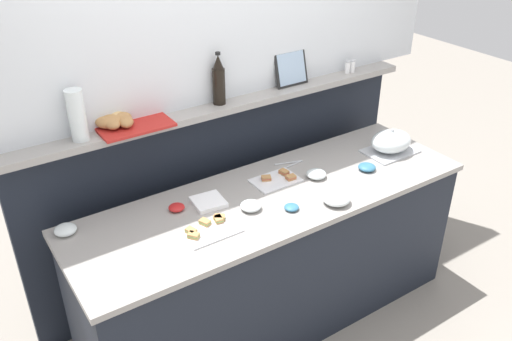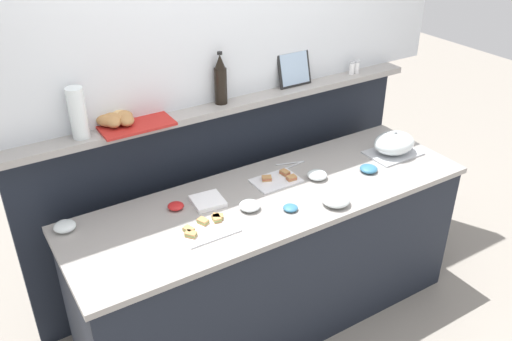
{
  "view_description": "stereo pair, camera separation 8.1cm",
  "coord_description": "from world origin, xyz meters",
  "px_view_note": "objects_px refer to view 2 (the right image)",
  "views": [
    {
      "loc": [
        -1.54,
        -2.14,
        2.59
      ],
      "look_at": [
        -0.05,
        0.1,
        1.06
      ],
      "focal_mm": 38.01,
      "sensor_mm": 36.0,
      "label": 1
    },
    {
      "loc": [
        -1.47,
        -2.18,
        2.59
      ],
      "look_at": [
        -0.05,
        0.1,
        1.06
      ],
      "focal_mm": 38.01,
      "sensor_mm": 36.0,
      "label": 2
    }
  ],
  "objects_px": {
    "framed_picture": "(294,69)",
    "serving_tongs": "(292,164)",
    "bread_basket": "(121,120)",
    "pepper_shaker": "(357,67)",
    "glass_bowl_extra": "(336,200)",
    "sandwich_platter_side": "(277,180)",
    "condiment_bowl_teal": "(176,206)",
    "condiment_bowl_dark": "(290,208)",
    "wine_bottle_dark": "(221,81)",
    "water_carafe": "(78,113)",
    "sandwich_platter_front": "(207,228)",
    "condiment_bowl_red": "(369,169)",
    "glass_bowl_small": "(250,206)",
    "salt_shaker": "(352,68)",
    "glass_bowl_large": "(65,227)",
    "serving_cloche": "(394,144)",
    "napkin_stack": "(208,201)",
    "glass_bowl_medium": "(317,175)"
  },
  "relations": [
    {
      "from": "condiment_bowl_dark",
      "to": "condiment_bowl_teal",
      "type": "bearing_deg",
      "value": 146.7
    },
    {
      "from": "water_carafe",
      "to": "condiment_bowl_red",
      "type": "bearing_deg",
      "value": -20.0
    },
    {
      "from": "condiment_bowl_dark",
      "to": "wine_bottle_dark",
      "type": "xyz_separation_m",
      "value": [
        -0.05,
        0.68,
        0.53
      ]
    },
    {
      "from": "serving_cloche",
      "to": "bread_basket",
      "type": "height_order",
      "value": "bread_basket"
    },
    {
      "from": "condiment_bowl_dark",
      "to": "glass_bowl_small",
      "type": "bearing_deg",
      "value": 146.02
    },
    {
      "from": "wine_bottle_dark",
      "to": "water_carafe",
      "type": "xyz_separation_m",
      "value": [
        -0.85,
        -0.02,
        -0.01
      ]
    },
    {
      "from": "glass_bowl_small",
      "to": "pepper_shaker",
      "type": "bearing_deg",
      "value": 24.23
    },
    {
      "from": "serving_cloche",
      "to": "glass_bowl_extra",
      "type": "height_order",
      "value": "serving_cloche"
    },
    {
      "from": "condiment_bowl_teal",
      "to": "serving_tongs",
      "type": "relative_size",
      "value": 0.48
    },
    {
      "from": "wine_bottle_dark",
      "to": "bread_basket",
      "type": "xyz_separation_m",
      "value": [
        -0.62,
        0.0,
        -0.11
      ]
    },
    {
      "from": "framed_picture",
      "to": "serving_tongs",
      "type": "bearing_deg",
      "value": -124.87
    },
    {
      "from": "condiment_bowl_teal",
      "to": "napkin_stack",
      "type": "xyz_separation_m",
      "value": [
        0.18,
        -0.04,
        -0.0
      ]
    },
    {
      "from": "glass_bowl_small",
      "to": "wine_bottle_dark",
      "type": "bearing_deg",
      "value": 75.81
    },
    {
      "from": "sandwich_platter_front",
      "to": "napkin_stack",
      "type": "relative_size",
      "value": 1.73
    },
    {
      "from": "glass_bowl_extra",
      "to": "framed_picture",
      "type": "bearing_deg",
      "value": 72.11
    },
    {
      "from": "serving_cloche",
      "to": "glass_bowl_large",
      "type": "relative_size",
      "value": 2.96
    },
    {
      "from": "sandwich_platter_side",
      "to": "bread_basket",
      "type": "bearing_deg",
      "value": 153.71
    },
    {
      "from": "condiment_bowl_teal",
      "to": "wine_bottle_dark",
      "type": "distance_m",
      "value": 0.79
    },
    {
      "from": "wine_bottle_dark",
      "to": "bread_basket",
      "type": "distance_m",
      "value": 0.63
    },
    {
      "from": "serving_cloche",
      "to": "napkin_stack",
      "type": "height_order",
      "value": "serving_cloche"
    },
    {
      "from": "serving_tongs",
      "to": "sandwich_platter_front",
      "type": "bearing_deg",
      "value": -156.71
    },
    {
      "from": "sandwich_platter_front",
      "to": "glass_bowl_large",
      "type": "xyz_separation_m",
      "value": [
        -0.62,
        0.39,
        0.01
      ]
    },
    {
      "from": "salt_shaker",
      "to": "condiment_bowl_red",
      "type": "bearing_deg",
      "value": -118.08
    },
    {
      "from": "pepper_shaker",
      "to": "glass_bowl_extra",
      "type": "bearing_deg",
      "value": -135.33
    },
    {
      "from": "glass_bowl_small",
      "to": "serving_tongs",
      "type": "height_order",
      "value": "glass_bowl_small"
    },
    {
      "from": "sandwich_platter_side",
      "to": "pepper_shaker",
      "type": "bearing_deg",
      "value": 22.11
    },
    {
      "from": "glass_bowl_medium",
      "to": "condiment_bowl_red",
      "type": "bearing_deg",
      "value": -17.44
    },
    {
      "from": "glass_bowl_medium",
      "to": "water_carafe",
      "type": "bearing_deg",
      "value": 159.34
    },
    {
      "from": "glass_bowl_extra",
      "to": "condiment_bowl_teal",
      "type": "relative_size",
      "value": 1.77
    },
    {
      "from": "sandwich_platter_side",
      "to": "condiment_bowl_dark",
      "type": "height_order",
      "value": "sandwich_platter_side"
    },
    {
      "from": "salt_shaker",
      "to": "napkin_stack",
      "type": "bearing_deg",
      "value": -164.8
    },
    {
      "from": "condiment_bowl_teal",
      "to": "bread_basket",
      "type": "xyz_separation_m",
      "value": [
        -0.14,
        0.34,
        0.42
      ]
    },
    {
      "from": "serving_cloche",
      "to": "framed_picture",
      "type": "bearing_deg",
      "value": 131.29
    },
    {
      "from": "condiment_bowl_dark",
      "to": "salt_shaker",
      "type": "height_order",
      "value": "salt_shaker"
    },
    {
      "from": "sandwich_platter_front",
      "to": "glass_bowl_small",
      "type": "relative_size",
      "value": 2.51
    },
    {
      "from": "framed_picture",
      "to": "water_carafe",
      "type": "bearing_deg",
      "value": -178.42
    },
    {
      "from": "condiment_bowl_teal",
      "to": "water_carafe",
      "type": "height_order",
      "value": "water_carafe"
    },
    {
      "from": "glass_bowl_small",
      "to": "salt_shaker",
      "type": "relative_size",
      "value": 1.35
    },
    {
      "from": "serving_tongs",
      "to": "salt_shaker",
      "type": "bearing_deg",
      "value": 20.64
    },
    {
      "from": "serving_cloche",
      "to": "pepper_shaker",
      "type": "xyz_separation_m",
      "value": [
        0.05,
        0.47,
        0.37
      ]
    },
    {
      "from": "glass_bowl_extra",
      "to": "condiment_bowl_dark",
      "type": "bearing_deg",
      "value": 160.98
    },
    {
      "from": "sandwich_platter_front",
      "to": "pepper_shaker",
      "type": "bearing_deg",
      "value": 21.49
    },
    {
      "from": "sandwich_platter_side",
      "to": "glass_bowl_large",
      "type": "xyz_separation_m",
      "value": [
        -1.21,
        0.17,
        0.01
      ]
    },
    {
      "from": "serving_tongs",
      "to": "napkin_stack",
      "type": "distance_m",
      "value": 0.66
    },
    {
      "from": "condiment_bowl_dark",
      "to": "napkin_stack",
      "type": "height_order",
      "value": "condiment_bowl_dark"
    },
    {
      "from": "condiment_bowl_red",
      "to": "salt_shaker",
      "type": "height_order",
      "value": "salt_shaker"
    },
    {
      "from": "serving_tongs",
      "to": "bread_basket",
      "type": "height_order",
      "value": "bread_basket"
    },
    {
      "from": "glass_bowl_extra",
      "to": "condiment_bowl_red",
      "type": "bearing_deg",
      "value": 23.87
    },
    {
      "from": "condiment_bowl_dark",
      "to": "water_carafe",
      "type": "bearing_deg",
      "value": 143.57
    },
    {
      "from": "glass_bowl_large",
      "to": "salt_shaker",
      "type": "height_order",
      "value": "salt_shaker"
    }
  ]
}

